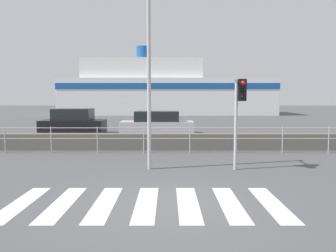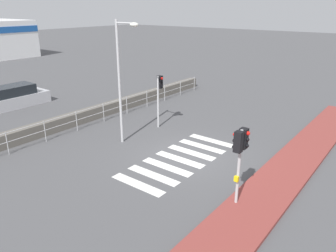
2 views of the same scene
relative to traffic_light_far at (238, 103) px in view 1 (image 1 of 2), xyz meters
name	(u,v)px [view 1 (image 1 of 2)]	position (x,y,z in m)	size (l,w,h in m)	color
ground_plane	(165,204)	(-2.27, -3.32, -2.09)	(160.00, 160.00, 0.00)	#4C4C4F
crosswalk	(145,204)	(-2.69, -3.32, -2.08)	(5.85, 2.40, 0.01)	silver
seawall	(166,142)	(-2.27, 3.95, -1.74)	(23.10, 0.55, 0.70)	#605B54
harbor_fence	(166,135)	(-2.27, 3.07, -1.37)	(20.82, 0.04, 1.09)	#B2B2B5
traffic_light_far	(238,103)	(0.00, 0.00, 0.00)	(0.34, 0.32, 2.84)	#B2B2B5
streetlamp	(147,53)	(-2.82, -0.18, 1.53)	(0.32, 1.33, 5.77)	#B2B2B5
ferry_boat	(162,91)	(-2.93, 33.94, 0.95)	(27.19, 8.76, 8.95)	white
parked_car_black	(72,123)	(-8.13, 10.14, -1.42)	(3.85, 1.85, 1.56)	black
parked_car_silver	(156,124)	(-2.92, 10.14, -1.49)	(4.51, 1.70, 1.41)	#BCBCC1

